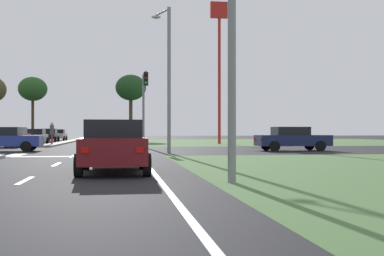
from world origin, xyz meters
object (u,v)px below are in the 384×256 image
object	(u,v)px
car_blue_sixth	(6,139)
pedestrian_at_median	(52,131)
car_red_fourth	(15,137)
traffic_signal_far_right	(144,96)
treeline_fourth	(33,89)
car_black_second	(49,135)
street_lamp_second	(168,71)
car_silver_fifth	(118,143)
fastfood_pole_sign	(219,42)
car_navy_seventh	(292,139)
treeline_fifth	(131,88)
car_maroon_near	(114,146)
car_grey_third	(35,136)
car_beige_eighth	(58,135)

from	to	relation	value
car_blue_sixth	pedestrian_at_median	distance (m)	11.23
car_red_fourth	traffic_signal_far_right	bearing A→B (deg)	161.85
traffic_signal_far_right	treeline_fourth	bearing A→B (deg)	113.19
car_black_second	traffic_signal_far_right	distance (m)	23.75
car_blue_sixth	street_lamp_second	distance (m)	11.13
car_silver_fifth	fastfood_pole_sign	size ratio (longest dim) A/B	0.33
traffic_signal_far_right	car_navy_seventh	bearing A→B (deg)	-37.82
treeline_fifth	car_blue_sixth	bearing A→B (deg)	-103.25
car_navy_seventh	treeline_fourth	bearing A→B (deg)	-149.73
car_maroon_near	treeline_fifth	xyz separation A→B (m)	(1.50, 51.99, 6.30)
pedestrian_at_median	fastfood_pole_sign	distance (m)	18.14
car_grey_third	car_silver_fifth	bearing A→B (deg)	106.16
pedestrian_at_median	treeline_fifth	size ratio (longest dim) A/B	0.21
car_grey_third	treeline_fourth	world-z (taller)	treeline_fourth
fastfood_pole_sign	treeline_fourth	xyz separation A→B (m)	(-21.39, 21.50, -3.05)
treeline_fourth	car_grey_third	bearing A→B (deg)	-79.57
street_lamp_second	traffic_signal_far_right	bearing A→B (deg)	95.38
street_lamp_second	fastfood_pole_sign	distance (m)	21.36
treeline_fifth	treeline_fourth	bearing A→B (deg)	173.29
fastfood_pole_sign	traffic_signal_far_right	bearing A→B (deg)	-127.41
car_maroon_near	car_blue_sixth	xyz separation A→B (m)	(-6.83, 16.60, -0.03)
car_grey_third	fastfood_pole_sign	size ratio (longest dim) A/B	0.32
car_navy_seventh	traffic_signal_far_right	distance (m)	11.82
car_black_second	pedestrian_at_median	xyz separation A→B (m)	(2.41, -15.43, 0.49)
car_beige_eighth	treeline_fifth	world-z (taller)	treeline_fifth
treeline_fifth	car_black_second	bearing A→B (deg)	-137.17
car_black_second	treeline_fourth	size ratio (longest dim) A/B	0.49
car_red_fourth	treeline_fifth	size ratio (longest dim) A/B	0.47
car_blue_sixth	fastfood_pole_sign	xyz separation A→B (m)	(16.57, 15.44, 9.20)
pedestrian_at_median	car_red_fourth	bearing A→B (deg)	-161.18
car_beige_eighth	traffic_signal_far_right	xyz separation A→B (m)	(9.88, -28.58, 3.13)
car_maroon_near	car_beige_eighth	bearing A→B (deg)	98.96
car_black_second	street_lamp_second	size ratio (longest dim) A/B	0.52
fastfood_pole_sign	car_red_fourth	bearing A→B (deg)	-158.77
car_black_second	car_grey_third	size ratio (longest dim) A/B	0.94
car_grey_third	car_beige_eighth	size ratio (longest dim) A/B	1.00
street_lamp_second	car_red_fourth	bearing A→B (deg)	130.93
car_grey_third	fastfood_pole_sign	xyz separation A→B (m)	(17.67, -1.35, 9.21)
car_grey_third	traffic_signal_far_right	bearing A→B (deg)	130.51
car_navy_seventh	fastfood_pole_sign	world-z (taller)	fastfood_pole_sign
car_black_second	car_blue_sixth	size ratio (longest dim) A/B	1.00
car_beige_eighth	traffic_signal_far_right	bearing A→B (deg)	109.07
car_maroon_near	car_navy_seventh	size ratio (longest dim) A/B	0.90
car_navy_seventh	pedestrian_at_median	size ratio (longest dim) A/B	2.50
car_beige_eighth	treeline_fourth	bearing A→B (deg)	-40.18
car_maroon_near	car_blue_sixth	size ratio (longest dim) A/B	0.99
car_maroon_near	car_silver_fifth	size ratio (longest dim) A/B	0.91
car_beige_eighth	street_lamp_second	xyz separation A→B (m)	(10.75, -37.85, 3.85)
pedestrian_at_median	treeline_fourth	world-z (taller)	treeline_fourth
car_grey_third	car_blue_sixth	bearing A→B (deg)	93.78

